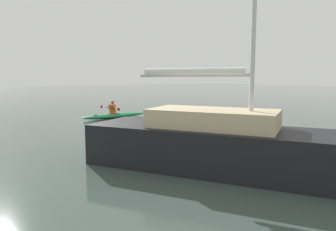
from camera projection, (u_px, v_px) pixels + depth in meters
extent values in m
plane|color=#384742|center=(132.00, 119.00, 19.03)|extent=(160.00, 160.00, 0.00)
ellipsoid|color=#19723F|center=(115.00, 116.00, 19.28)|extent=(4.27, 0.94, 0.30)
torus|color=black|center=(116.00, 113.00, 19.31)|extent=(0.57, 0.57, 0.04)
cylinder|color=black|center=(96.00, 115.00, 18.47)|extent=(0.18, 0.18, 0.02)
cylinder|color=#E04C14|center=(113.00, 109.00, 19.14)|extent=(0.39, 0.39, 0.56)
sphere|color=brown|center=(113.00, 102.00, 19.10)|extent=(0.21, 0.21, 0.21)
cylinder|color=black|center=(110.00, 108.00, 19.01)|extent=(0.21, 2.08, 0.03)
ellipsoid|color=red|center=(118.00, 109.00, 18.21)|extent=(0.07, 0.40, 0.17)
ellipsoid|color=red|center=(102.00, 107.00, 19.82)|extent=(0.07, 0.40, 0.17)
cylinder|color=brown|center=(114.00, 108.00, 18.86)|extent=(0.23, 0.27, 0.34)
cylinder|color=brown|center=(109.00, 107.00, 19.31)|extent=(0.21, 0.28, 0.34)
cube|color=black|center=(226.00, 150.00, 8.40)|extent=(5.78, 7.65, 1.14)
cube|color=#C6B28C|center=(213.00, 118.00, 8.46)|extent=(3.13, 3.72, 0.49)
cylinder|color=silver|center=(192.00, 75.00, 8.57)|extent=(1.72, 2.78, 0.09)
cylinder|color=white|center=(192.00, 72.00, 8.56)|extent=(1.65, 2.56, 0.20)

